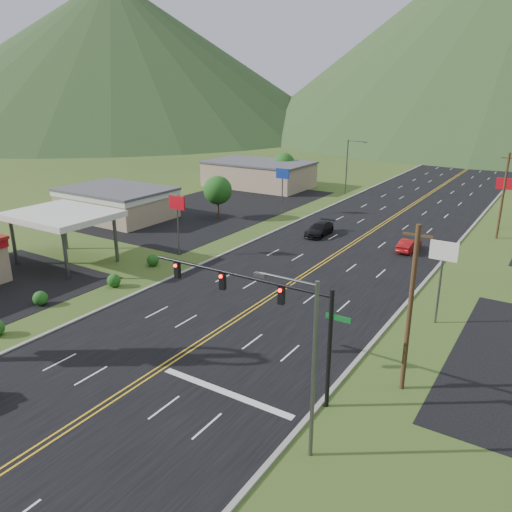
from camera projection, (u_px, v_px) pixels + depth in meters
The scene contains 17 objects.
traffic_signal at pixel (265, 303), 28.13m from camera, with size 13.10×0.43×7.00m.
streetlight_east at pixel (308, 358), 22.59m from camera, with size 3.28×0.25×9.00m.
streetlight_west at pixel (349, 163), 82.22m from camera, with size 3.28×0.25×9.00m.
gas_canopy at pixel (62, 216), 49.19m from camera, with size 10.00×8.00×5.30m.
building_west_mid at pixel (117, 201), 67.91m from camera, with size 14.40×10.40×4.10m.
building_west_far at pixel (259, 174), 89.86m from camera, with size 18.40×11.40×4.50m.
pole_sign_west_a at pixel (177, 209), 51.45m from camera, with size 2.00×0.18×6.40m.
pole_sign_west_b at pixel (283, 178), 69.05m from camera, with size 2.00×0.18×6.40m.
pole_sign_east_a at pixel (443, 259), 36.10m from camera, with size 2.00×0.18×6.40m.
pole_sign_east_b at pixel (504, 189), 61.69m from camera, with size 2.00×0.18×6.40m.
tree_west_a at pixel (218, 190), 66.88m from camera, with size 3.84×3.84×5.82m.
tree_west_b at pixel (284, 163), 91.02m from camera, with size 3.84×3.84×5.82m.
utility_pole_a at pixel (410, 309), 27.82m from camera, with size 1.60×0.28×10.00m.
utility_pole_b at pixel (503, 196), 57.41m from camera, with size 1.60×0.28×10.00m.
mountain_nw at pixel (117, 56), 206.81m from camera, with size 190.00×190.00×60.00m, color #233719.
car_dark_mid at pixel (319, 229), 59.91m from camera, with size 2.11×5.19×1.50m, color black.
car_red_far at pixel (409, 245), 54.04m from camera, with size 1.45×4.17×1.37m, color #9F1113.
Camera 1 is at (19.91, -8.09, 16.76)m, focal length 35.00 mm.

